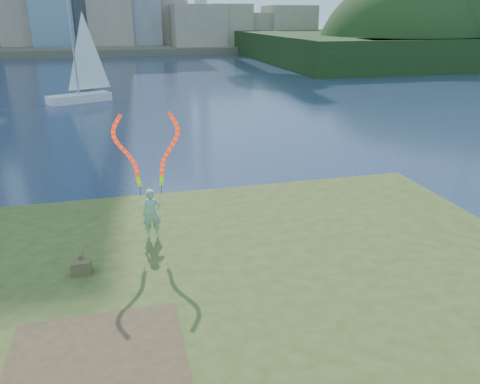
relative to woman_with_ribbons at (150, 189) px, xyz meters
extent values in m
plane|color=#1A2742|center=(0.79, -1.73, -2.26)|extent=(320.00, 320.00, 0.00)
cube|color=#374619|center=(0.79, -4.23, -2.11)|extent=(20.00, 18.00, 0.30)
cube|color=#374619|center=(0.79, -3.93, -1.86)|extent=(17.00, 15.00, 0.30)
cube|color=#374619|center=(0.79, -3.73, -1.61)|extent=(14.00, 12.00, 0.30)
cube|color=#47331E|center=(-1.41, -4.93, -1.45)|extent=(3.20, 3.00, 0.02)
cube|color=#504B3B|center=(0.79, 93.27, -1.66)|extent=(320.00, 40.00, 1.20)
cube|color=black|center=(55.79, 58.27, -0.26)|extent=(70.00, 42.00, 4.00)
imported|color=#156C32|center=(-0.01, -0.04, -0.74)|extent=(0.55, 0.38, 1.43)
cylinder|color=black|center=(-0.27, 0.08, -0.08)|extent=(0.02, 0.02, 0.30)
cylinder|color=black|center=(0.30, 0.04, -0.08)|extent=(0.02, 0.02, 0.30)
cube|color=#454126|center=(-1.84, -1.60, -1.29)|extent=(0.47, 0.32, 0.33)
cylinder|color=#454126|center=(-1.84, -1.38, -1.07)|extent=(0.11, 0.31, 0.11)
cube|color=silver|center=(-3.86, 28.31, -1.96)|extent=(5.21, 3.55, 0.70)
cylinder|color=gray|center=(-3.86, 28.31, 1.94)|extent=(0.14, 0.14, 7.60)
camera|label=1|loc=(-0.56, -12.17, 4.43)|focal=35.00mm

